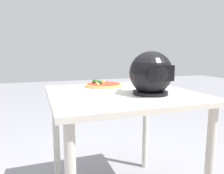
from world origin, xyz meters
TOP-DOWN VIEW (x-y plane):
  - dining_table at (0.00, 0.00)m, footprint 0.89×0.87m
  - pizza_plate at (0.06, -0.19)m, footprint 0.31×0.31m
  - pizza at (0.06, -0.19)m, footprint 0.27×0.27m
  - motorcycle_helmet at (-0.14, 0.13)m, footprint 0.26×0.26m

SIDE VIEW (x-z plane):
  - dining_table at x=0.00m, z-range 0.28..1.06m
  - pizza_plate at x=0.06m, z-range 0.78..0.79m
  - pizza at x=0.06m, z-range 0.78..0.83m
  - motorcycle_helmet at x=-0.14m, z-range 0.77..1.03m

